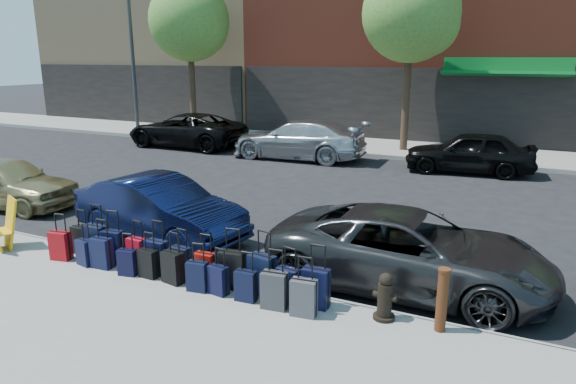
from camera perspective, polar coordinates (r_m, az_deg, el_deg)
The scene contains 39 objects.
ground at distance 13.26m, azimuth 1.01°, elevation -2.25°, with size 120.00×120.00×0.00m, color black.
sidewalk_near at distance 8.22m, azimuth -18.79°, elevation -13.74°, with size 60.00×4.00×0.15m, color gray.
sidewalk_far at distance 22.49m, azimuth 11.71°, elevation 4.77°, with size 60.00×4.00×0.15m, color gray.
curb_near at distance 9.59m, azimuth -10.34°, elevation -8.91°, with size 60.00×0.08×0.15m, color gray.
curb_far at distance 20.56m, azimuth 10.33°, elevation 3.91°, with size 60.00×0.08×0.15m, color gray.
tree_left at distance 25.94m, azimuth -10.64°, elevation 17.97°, with size 3.80×3.80×7.27m.
tree_center at distance 21.58m, azimuth 13.89°, elevation 18.48°, with size 3.80×3.80×7.27m.
streetlight at distance 27.20m, azimuth -16.69°, elevation 15.88°, with size 2.59×0.18×8.00m.
suitcase_front_0 at distance 10.84m, azimuth -21.97°, elevation -4.96°, with size 0.37×0.21×0.88m.
suitcase_front_1 at distance 10.45m, azimuth -20.55°, elevation -5.22°, with size 0.44×0.25×1.06m.
suitcase_front_2 at distance 10.17m, azimuth -18.89°, elevation -5.74°, with size 0.44×0.28×1.00m.
suitcase_front_3 at distance 9.88m, azimuth -16.44°, elevation -6.41°, with size 0.37×0.23×0.86m.
suitcase_front_4 at distance 9.49m, azimuth -14.36°, elevation -6.95°, with size 0.41×0.24×0.96m.
suitcase_front_5 at distance 9.26m, azimuth -11.82°, elevation -7.56°, with size 0.37×0.22×0.86m.
suitcase_front_6 at distance 8.92m, azimuth -9.21°, elevation -8.31°, with size 0.36×0.21×0.86m.
suitcase_front_7 at distance 8.66m, azimuth -6.24°, elevation -8.57°, with size 0.45×0.29×1.03m.
suitcase_front_8 at distance 8.41m, azimuth -2.90°, elevation -9.14°, with size 0.48×0.32×1.07m.
suitcase_front_9 at distance 8.19m, azimuth 0.00°, elevation -10.26°, with size 0.40×0.26×0.88m.
suitcase_front_10 at distance 8.01m, azimuth 3.12°, elevation -10.57°, with size 0.42×0.23×1.00m.
suitcase_back_0 at distance 10.68m, azimuth -23.96°, elevation -5.45°, with size 0.41×0.28×0.89m.
suitcase_back_1 at distance 10.25m, azimuth -21.65°, elevation -6.25°, with size 0.36×0.25×0.78m.
suitcase_back_2 at distance 10.00m, azimuth -19.99°, elevation -6.37°, with size 0.39×0.24×0.91m.
suitcase_back_3 at distance 9.54m, azimuth -17.40°, elevation -7.46°, with size 0.35×0.24×0.76m.
suitcase_back_4 at distance 9.35m, azimuth -15.23°, elevation -7.66°, with size 0.35×0.21×0.81m.
suitcase_back_5 at distance 9.02m, azimuth -12.67°, elevation -8.17°, with size 0.41×0.28×0.89m.
suitcase_back_6 at distance 8.66m, azimuth -10.01°, elevation -9.20°, with size 0.37×0.24×0.81m.
suitcase_back_7 at distance 8.50m, azimuth -7.74°, elevation -9.66°, with size 0.35×0.24×0.78m.
suitcase_back_8 at distance 8.24m, azimuth -4.70°, elevation -10.33°, with size 0.35×0.22×0.80m.
suitcase_back_9 at distance 7.97m, azimuth -1.52°, elevation -10.86°, with size 0.42×0.27×0.94m.
suitcase_back_10 at distance 7.77m, azimuth 1.76°, elevation -11.64°, with size 0.41×0.26×0.91m.
fire_hydrant at distance 7.78m, azimuth 10.71°, elevation -11.50°, with size 0.37×0.32×0.72m.
bollard at distance 7.59m, azimuth 16.75°, elevation -11.32°, with size 0.17×0.17×0.94m.
display_rack at distance 11.72m, azimuth -29.37°, elevation -3.22°, with size 0.77×0.80×1.01m.
car_near_0 at distance 15.49m, azimuth -28.84°, elevation 0.99°, with size 1.60×3.98×1.36m, color tan.
car_near_1 at distance 11.58m, azimuth -14.05°, elevation -1.77°, with size 1.43×4.10×1.35m, color #0C1437.
car_near_2 at distance 9.11m, azimuth 13.36°, elevation -6.34°, with size 2.22×4.82×1.34m, color #303133.
car_far_0 at distance 23.23m, azimuth -11.24°, elevation 6.78°, with size 2.47×5.35×1.49m, color black.
car_far_1 at distance 20.06m, azimuth 1.14°, elevation 5.87°, with size 2.14×5.26×1.53m, color #BBBDC2.
car_far_2 at distance 18.64m, azimuth 19.50°, elevation 4.19°, with size 1.70×4.24×1.44m, color black.
Camera 1 is at (5.26, -11.53, 3.90)m, focal length 32.00 mm.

